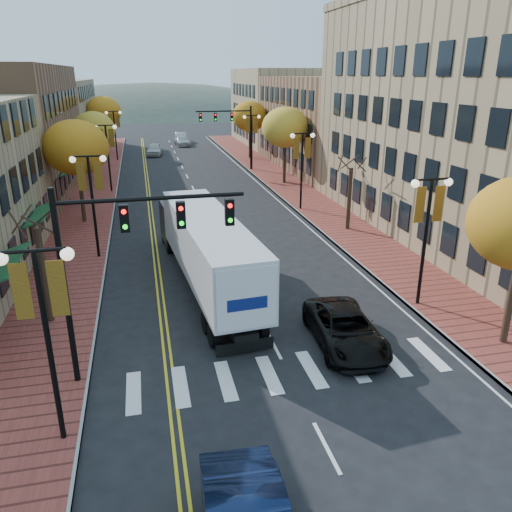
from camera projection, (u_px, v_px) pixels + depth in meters
ground at (305, 406)px, 16.38m from camera, size 200.00×200.00×0.00m
sidewalk_left at (94, 196)px, 44.21m from camera, size 4.00×85.00×0.15m
sidewalk_right at (288, 186)px, 47.99m from camera, size 4.00×85.00×0.15m
building_left_far at (44, 117)px, 67.02m from camera, size 12.00×26.00×9.50m
building_right_near at (503, 119)px, 32.33m from camera, size 15.00×28.00×15.00m
building_right_mid at (346, 123)px, 56.99m from camera, size 15.00×24.00×10.00m
building_right_far at (290, 107)px, 76.96m from camera, size 15.00×20.00×11.00m
tree_left_a at (44, 276)px, 21.04m from camera, size 0.28×0.28×4.20m
tree_left_b at (76, 148)px, 34.59m from camera, size 4.48×4.48×7.21m
tree_left_c at (94, 130)px, 49.37m from camera, size 4.16×4.16×6.69m
tree_left_d at (103, 111)px, 65.66m from camera, size 4.61×4.61×7.42m
tree_right_b at (349, 199)px, 33.97m from camera, size 0.28×0.28×4.20m
tree_right_c at (285, 128)px, 47.52m from camera, size 4.48×4.48×7.21m
tree_right_d at (250, 116)px, 62.22m from camera, size 4.35×4.35×7.00m
lamp_left_a at (43, 311)px, 13.33m from camera, size 1.96×0.36×6.05m
lamp_left_b at (91, 187)px, 27.98m from camera, size 1.96×0.36×6.05m
lamp_left_c at (107, 145)px, 44.45m from camera, size 1.96×0.36×6.05m
lamp_left_d at (114, 126)px, 60.93m from camera, size 1.96×0.36×6.05m
lamp_right_a at (428, 218)px, 21.97m from camera, size 1.96×0.36×6.05m
lamp_right_b at (302, 156)px, 38.45m from camera, size 1.96×0.36×6.05m
lamp_right_c at (252, 131)px, 54.93m from camera, size 1.96×0.36×6.05m
traffic_mast_near at (122, 247)px, 16.28m from camera, size 6.10×0.35×7.00m
traffic_mast_far at (234, 126)px, 54.28m from camera, size 6.10×0.34×7.00m
semi_truck at (204, 243)px, 25.09m from camera, size 3.77×15.64×3.87m
black_suv at (345, 329)px, 19.83m from camera, size 2.72×5.32×1.44m
car_far_white at (154, 149)px, 66.51m from camera, size 2.44×4.86×1.59m
car_far_silver at (182, 141)px, 75.70m from camera, size 2.37×5.06×1.43m
car_far_oncoming at (180, 137)px, 79.85m from camera, size 1.71×4.70×1.54m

